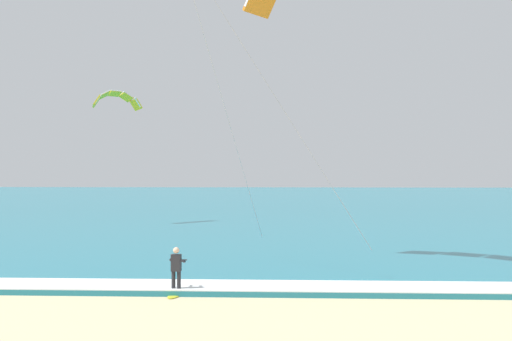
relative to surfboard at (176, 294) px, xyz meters
name	(u,v)px	position (x,y,z in m)	size (l,w,h in m)	color
sea	(283,201)	(4.10, 59.69, 0.07)	(200.00, 120.00, 0.20)	teal
surf_foam	(292,286)	(4.10, 0.69, 0.19)	(200.00, 1.99, 0.04)	white
surfboard	(176,294)	(0.00, 0.00, 0.00)	(0.64, 1.45, 0.09)	yellow
kitesurfer	(176,268)	(0.00, 0.02, 0.91)	(0.57, 0.57, 1.69)	#232328
kite_distant	(116,98)	(-9.30, 24.77, 10.07)	(3.41, 3.18, 1.53)	yellow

